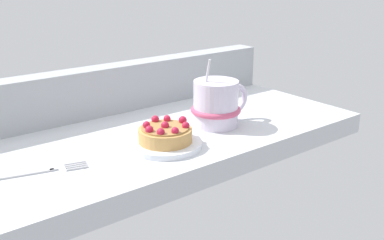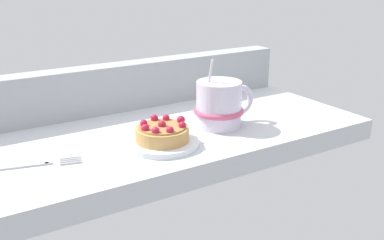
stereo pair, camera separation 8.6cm
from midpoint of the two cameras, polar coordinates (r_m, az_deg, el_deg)
The scene contains 6 objects.
ground_plane at distance 90.96cm, azimuth -6.90°, elevation -2.49°, with size 80.98×37.74×4.22cm, color silver.
window_rail_back at distance 102.34cm, azimuth -11.79°, elevation 3.95°, with size 79.36×5.34×10.26cm, color #9EA3A8.
dessert_plate at distance 81.56cm, azimuth -6.37°, elevation -3.10°, with size 13.15×13.15×1.03cm.
raspberry_tart at distance 80.82cm, azimuth -6.42°, elevation -1.75°, with size 9.60×9.60×3.88cm.
coffee_mug at distance 90.73cm, azimuth 0.44°, elevation 2.00°, with size 13.66×10.15×13.75cm.
dessert_fork at distance 76.65cm, azimuth -21.92°, elevation -6.08°, with size 15.83×5.48×0.60cm.
Camera 1 is at (-46.50, -70.55, 31.00)cm, focal length 42.47 mm.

